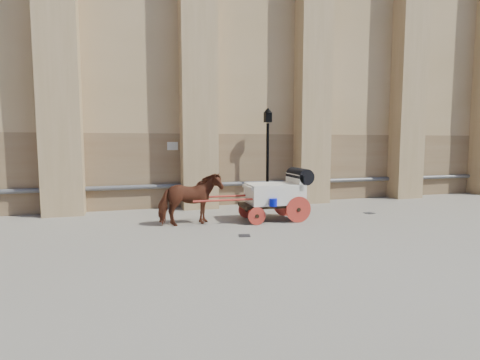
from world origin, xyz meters
name	(u,v)px	position (x,y,z in m)	size (l,w,h in m)	color
ground	(252,225)	(0.00, 0.00, 0.00)	(90.00, 90.00, 0.00)	#6D675B
cathedral	(241,18)	(2.07, 7.81, 9.01)	(44.80, 9.20, 19.20)	tan
horse	(190,199)	(-1.88, 0.56, 0.83)	(0.90, 1.98, 1.67)	#5E2C1A
carriage	(278,192)	(1.13, 0.50, 0.95)	(4.06, 1.45, 1.76)	black
street_lamp	(268,154)	(1.79, 3.24, 2.17)	(0.38, 0.38, 4.06)	black
drain_grate_near	(244,236)	(-0.66, -1.29, 0.01)	(0.32, 0.32, 0.01)	black
drain_grate_far	(369,213)	(4.86, 0.59, 0.01)	(0.32, 0.32, 0.01)	black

